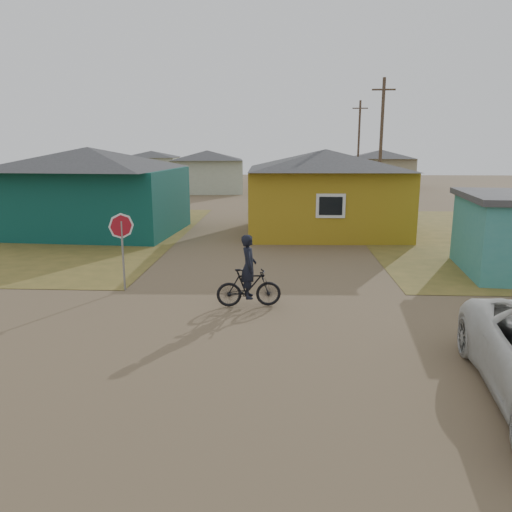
{
  "coord_description": "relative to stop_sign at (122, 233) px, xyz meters",
  "views": [
    {
      "loc": [
        0.51,
        -9.55,
        4.13
      ],
      "look_at": [
        -0.15,
        3.0,
        1.3
      ],
      "focal_mm": 35.0,
      "sensor_mm": 36.0,
      "label": 1
    }
  ],
  "objects": [
    {
      "name": "house_pale_north",
      "position": [
        -10.0,
        41.93,
        0.09
      ],
      "size": [
        6.28,
        5.81,
        3.4
      ],
      "color": "#AEB69C",
      "rests_on": "ground"
    },
    {
      "name": "house_yellow",
      "position": [
        6.5,
        9.92,
        0.34
      ],
      "size": [
        7.72,
        6.76,
        3.9
      ],
      "color": "#9F7E18",
      "rests_on": "ground"
    },
    {
      "name": "utility_pole_far",
      "position": [
        11.5,
        33.93,
        2.47
      ],
      "size": [
        1.4,
        0.2,
        8.0
      ],
      "color": "#4B392D",
      "rests_on": "ground"
    },
    {
      "name": "stop_sign",
      "position": [
        0.0,
        0.0,
        0.0
      ],
      "size": [
        0.72,
        0.24,
        2.25
      ],
      "color": "gray",
      "rests_on": "ground"
    },
    {
      "name": "house_teal",
      "position": [
        -4.5,
        9.43,
        0.39
      ],
      "size": [
        8.93,
        7.08,
        4.0
      ],
      "color": "#0A3B35",
      "rests_on": "ground"
    },
    {
      "name": "cyclist",
      "position": [
        3.67,
        -1.26,
        -0.98
      ],
      "size": [
        1.72,
        0.68,
        1.89
      ],
      "color": "black",
      "rests_on": "ground"
    },
    {
      "name": "utility_pole_near",
      "position": [
        10.5,
        17.93,
        2.47
      ],
      "size": [
        1.4,
        0.2,
        8.0
      ],
      "color": "#4B392D",
      "rests_on": "ground"
    },
    {
      "name": "house_pale_west",
      "position": [
        -2.0,
        29.93,
        0.19
      ],
      "size": [
        7.04,
        6.15,
        3.6
      ],
      "color": "#AEB69C",
      "rests_on": "ground"
    },
    {
      "name": "house_beige_east",
      "position": [
        14.0,
        35.93,
        0.19
      ],
      "size": [
        6.95,
        6.05,
        3.6
      ],
      "color": "gray",
      "rests_on": "ground"
    },
    {
      "name": "ground",
      "position": [
        4.0,
        -4.07,
        -1.67
      ],
      "size": [
        120.0,
        120.0,
        0.0
      ],
      "primitive_type": "plane",
      "color": "brown"
    }
  ]
}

